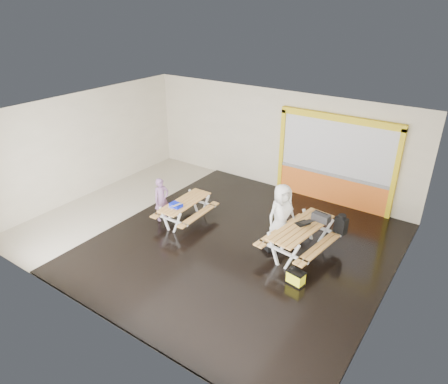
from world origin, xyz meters
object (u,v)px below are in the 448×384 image
Objects in this scene: person_left at (162,199)px; backpack at (341,224)px; toolbox at (321,217)px; laptop_left at (175,206)px; laptop_right at (304,223)px; fluke_bag at (296,278)px; picnic_table_right at (301,233)px; person_right at (281,215)px; picnic_table_left at (185,206)px; blue_pouch at (176,205)px; dark_case at (269,245)px.

backpack is at bearing -54.87° from person_left.
person_left is 4.67m from toolbox.
person_left is 2.72× the size of toolbox.
person_left is 0.62m from laptop_left.
fluke_bag is at bearing -70.77° from laptop_right.
picnic_table_right is 4.25m from person_left.
person_right is (-0.69, 0.19, 0.25)m from picnic_table_right.
person_right is 3.42× the size of laptop_right.
backpack is at bearing 31.28° from toolbox.
picnic_table_left is 2.96m from person_right.
person_left is 4.72m from fluke_bag.
picnic_table_right is (3.56, 0.43, 0.10)m from picnic_table_left.
backpack is (4.32, 1.73, 0.01)m from laptop_left.
laptop_right reaches higher than laptop_left.
person_left is 0.62m from blue_pouch.
laptop_right is at bearing 109.23° from fluke_bag.
picnic_table_left is at bearing -43.30° from person_left.
toolbox is 1.58m from dark_case.
person_right is 3.60× the size of toolbox.
backpack reaches higher than laptop_right.
toolbox is at bearing -43.37° from person_right.
backpack is at bearing 21.16° from blue_pouch.
picnic_table_left is 5.38× the size of blue_pouch.
picnic_table_left is at bearing -176.00° from dark_case.
laptop_right is 1.18m from dark_case.
blue_pouch is 0.64× the size of backpack.
blue_pouch is at bearing -167.79° from dark_case.
picnic_table_right is at bearing -132.12° from backpack.
person_right is at bearing 164.57° from picnic_table_right.
dark_case is (2.77, 0.65, -0.64)m from laptop_left.
person_right is at bearing 20.48° from laptop_left.
laptop_left is (0.61, -0.11, 0.01)m from person_left.
blue_pouch is (-0.00, -0.41, 0.22)m from picnic_table_left.
laptop_left is 4.10m from fluke_bag.
dark_case is (-0.79, -0.23, -0.53)m from picnic_table_right.
laptop_left is at bearing -82.79° from person_left.
backpack reaches higher than dark_case.
person_right is at bearing 12.11° from picnic_table_left.
picnic_table_left is 3.44× the size of backpack.
person_right is at bearing -57.51° from person_left.
toolbox is at bearing -56.39° from person_left.
toolbox is (0.29, 0.56, 0.31)m from picnic_table_right.
person_right reaches higher than picnic_table_right.
laptop_right reaches higher than picnic_table_left.
picnic_table_left is 3.56× the size of laptop_right.
picnic_table_left is 3.74× the size of toolbox.
laptop_right is 1.14× the size of fluke_bag.
laptop_right is at bearing -123.12° from toolbox.
picnic_table_right is 5.31× the size of dark_case.
backpack is at bearing 82.52° from fluke_bag.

